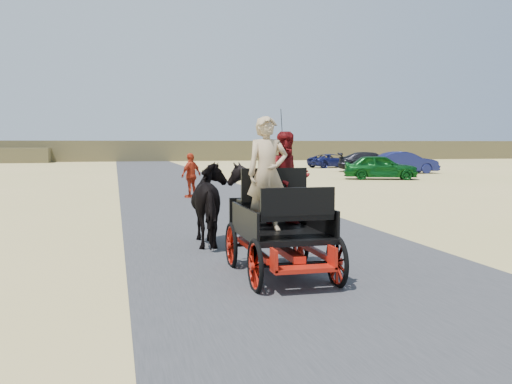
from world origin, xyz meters
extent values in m
plane|color=tan|center=(0.00, 0.00, 0.00)|extent=(140.00, 140.00, 0.00)
cube|color=#38383A|center=(0.00, 0.00, 0.01)|extent=(6.00, 140.00, 0.01)
cube|color=brown|center=(0.00, 62.00, 1.20)|extent=(140.00, 6.00, 2.40)
imported|color=black|center=(-1.17, 3.45, 0.85)|extent=(0.91, 2.01, 1.70)
imported|color=black|center=(-0.07, 3.45, 0.85)|extent=(1.37, 1.54, 1.70)
imported|color=tan|center=(-0.82, 0.50, 1.62)|extent=(0.66, 0.43, 1.80)
imported|color=#660C0F|center=(-0.32, 1.05, 1.51)|extent=(0.77, 0.60, 1.58)
imported|color=#B72E15|center=(-0.29, 13.74, 0.86)|extent=(1.05, 0.97, 1.73)
imported|color=#0C4C19|center=(11.90, 22.35, 0.73)|extent=(4.59, 3.05, 1.45)
imported|color=navy|center=(16.52, 28.04, 0.76)|extent=(4.74, 2.12, 1.51)
imported|color=black|center=(15.28, 30.63, 0.73)|extent=(5.40, 3.62, 1.45)
imported|color=navy|center=(15.08, 38.12, 0.59)|extent=(4.64, 3.09, 1.18)
camera|label=1|loc=(-3.14, -8.12, 2.10)|focal=40.00mm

